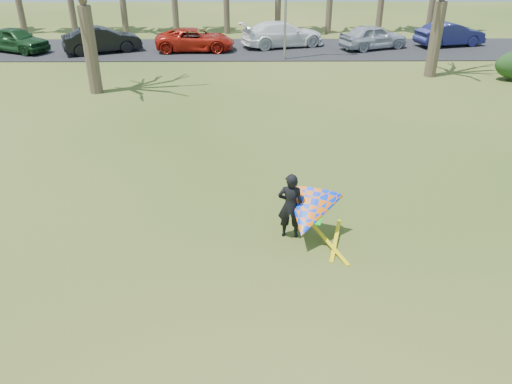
{
  "coord_description": "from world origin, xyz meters",
  "views": [
    {
      "loc": [
        -0.12,
        -9.94,
        7.44
      ],
      "look_at": [
        0.0,
        2.0,
        1.1
      ],
      "focal_mm": 35.0,
      "sensor_mm": 36.0,
      "label": 1
    }
  ],
  "objects_px": {
    "car_1": "(102,40)",
    "car_2": "(195,40)",
    "car_4": "(373,37)",
    "car_3": "(283,34)",
    "car_0": "(16,40)",
    "car_5": "(450,34)",
    "kite_flyer": "(306,212)"
  },
  "relations": [
    {
      "from": "car_0",
      "to": "car_2",
      "type": "distance_m",
      "value": 11.89
    },
    {
      "from": "car_2",
      "to": "kite_flyer",
      "type": "distance_m",
      "value": 23.72
    },
    {
      "from": "kite_flyer",
      "to": "car_4",
      "type": "bearing_deg",
      "value": 73.65
    },
    {
      "from": "car_5",
      "to": "car_1",
      "type": "bearing_deg",
      "value": 79.95
    },
    {
      "from": "car_1",
      "to": "car_2",
      "type": "distance_m",
      "value": 6.14
    },
    {
      "from": "car_2",
      "to": "car_4",
      "type": "bearing_deg",
      "value": -89.23
    },
    {
      "from": "car_2",
      "to": "car_4",
      "type": "relative_size",
      "value": 1.11
    },
    {
      "from": "car_4",
      "to": "car_1",
      "type": "bearing_deg",
      "value": 71.31
    },
    {
      "from": "car_4",
      "to": "car_3",
      "type": "bearing_deg",
      "value": 60.68
    },
    {
      "from": "car_1",
      "to": "car_4",
      "type": "bearing_deg",
      "value": -110.43
    },
    {
      "from": "car_1",
      "to": "car_4",
      "type": "distance_m",
      "value": 18.25
    },
    {
      "from": "kite_flyer",
      "to": "car_2",
      "type": "bearing_deg",
      "value": 102.57
    },
    {
      "from": "car_1",
      "to": "car_5",
      "type": "xyz_separation_m",
      "value": [
        23.8,
        1.86,
        -0.03
      ]
    },
    {
      "from": "car_2",
      "to": "car_3",
      "type": "bearing_deg",
      "value": -79.1
    },
    {
      "from": "car_4",
      "to": "car_0",
      "type": "bearing_deg",
      "value": 69.91
    },
    {
      "from": "car_0",
      "to": "car_4",
      "type": "height_order",
      "value": "car_4"
    },
    {
      "from": "car_1",
      "to": "car_2",
      "type": "relative_size",
      "value": 0.95
    },
    {
      "from": "car_5",
      "to": "kite_flyer",
      "type": "xyz_separation_m",
      "value": [
        -12.52,
        -24.55,
        0.01
      ]
    },
    {
      "from": "car_0",
      "to": "car_3",
      "type": "bearing_deg",
      "value": -60.34
    },
    {
      "from": "car_2",
      "to": "car_4",
      "type": "height_order",
      "value": "car_4"
    },
    {
      "from": "car_1",
      "to": "car_5",
      "type": "bearing_deg",
      "value": -109.01
    },
    {
      "from": "kite_flyer",
      "to": "car_0",
      "type": "bearing_deg",
      "value": 126.58
    },
    {
      "from": "car_0",
      "to": "car_4",
      "type": "distance_m",
      "value": 24.01
    },
    {
      "from": "car_0",
      "to": "car_2",
      "type": "height_order",
      "value": "car_0"
    },
    {
      "from": "car_0",
      "to": "car_3",
      "type": "distance_m",
      "value": 17.92
    },
    {
      "from": "car_1",
      "to": "car_2",
      "type": "xyz_separation_m",
      "value": [
        6.12,
        0.46,
        -0.09
      ]
    },
    {
      "from": "car_1",
      "to": "car_5",
      "type": "distance_m",
      "value": 23.87
    },
    {
      "from": "car_0",
      "to": "kite_flyer",
      "type": "xyz_separation_m",
      "value": [
        17.05,
        -22.98,
        0.01
      ]
    },
    {
      "from": "car_2",
      "to": "car_3",
      "type": "height_order",
      "value": "car_3"
    },
    {
      "from": "car_1",
      "to": "car_3",
      "type": "relative_size",
      "value": 0.86
    },
    {
      "from": "car_3",
      "to": "car_4",
      "type": "distance_m",
      "value": 6.19
    },
    {
      "from": "car_3",
      "to": "car_5",
      "type": "bearing_deg",
      "value": -106.67
    }
  ]
}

